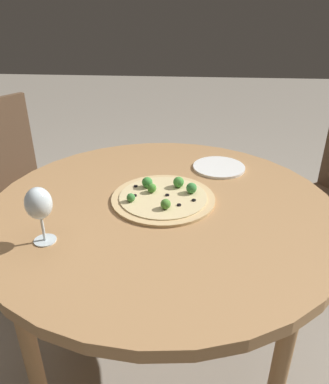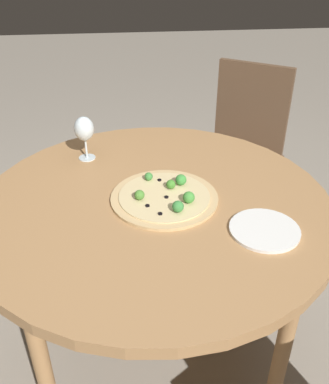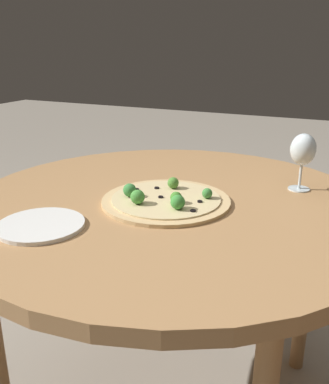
% 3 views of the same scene
% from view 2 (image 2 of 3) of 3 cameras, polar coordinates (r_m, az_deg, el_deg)
% --- Properties ---
extents(ground_plane, '(12.00, 12.00, 0.00)m').
position_cam_2_polar(ground_plane, '(1.91, -1.04, -19.74)').
color(ground_plane, gray).
extents(dining_table, '(1.17, 1.17, 0.74)m').
position_cam_2_polar(dining_table, '(1.44, -1.30, -3.09)').
color(dining_table, '#A87A4C').
rests_on(dining_table, ground_plane).
extents(chair_2, '(0.55, 0.55, 0.92)m').
position_cam_2_polar(chair_2, '(2.27, 10.16, 5.46)').
color(chair_2, brown).
rests_on(chair_2, ground_plane).
extents(pizza, '(0.35, 0.35, 0.05)m').
position_cam_2_polar(pizza, '(1.40, 0.13, -0.68)').
color(pizza, tan).
rests_on(pizza, dining_table).
extents(wine_glass, '(0.07, 0.07, 0.17)m').
position_cam_2_polar(wine_glass, '(1.63, -10.67, 8.16)').
color(wine_glass, silver).
rests_on(wine_glass, dining_table).
extents(plate_near, '(0.21, 0.21, 0.01)m').
position_cam_2_polar(plate_near, '(1.30, 13.19, -4.93)').
color(plate_near, white).
rests_on(plate_near, dining_table).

